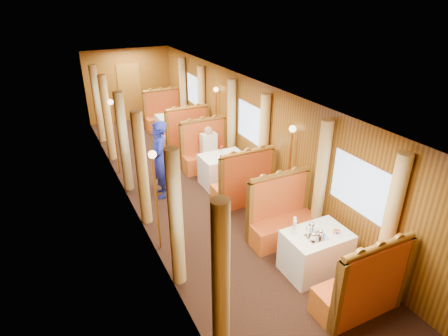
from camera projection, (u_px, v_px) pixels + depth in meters
floor at (195, 190)px, 8.92m from camera, size 3.00×12.00×0.01m
ceiling at (191, 86)px, 7.83m from camera, size 3.00×12.00×0.01m
wall_far at (129, 85)px, 13.22m from camera, size 3.00×0.01×2.50m
wall_left at (126, 153)px, 7.78m from camera, size 0.01×12.00×2.50m
wall_right at (251, 131)px, 8.97m from camera, size 0.01×12.00×2.50m
doorway_far at (130, 92)px, 13.31m from camera, size 0.80×0.04×2.00m
table_near at (315, 252)px, 6.23m from camera, size 1.05×0.72×0.75m
banquette_near_fwd at (361, 289)px, 5.39m from camera, size 1.30×0.55×1.34m
banquette_near_aft at (281, 219)px, 7.02m from camera, size 1.30×0.55×1.34m
table_mid at (223, 170)px, 9.05m from camera, size 1.05×0.72×0.75m
banquette_mid_fwd at (243, 186)px, 8.21m from camera, size 1.30×0.55×1.34m
banquette_mid_aft at (206, 153)px, 9.85m from camera, size 1.30×0.55×1.34m
table_far at (175, 127)px, 11.88m from camera, size 1.05×0.72×0.75m
banquette_far_fwd at (186, 135)px, 11.04m from camera, size 1.30×0.55×1.34m
banquette_far_aft at (164, 116)px, 12.68m from camera, size 1.30×0.55×1.34m
tea_tray at (317, 237)px, 5.96m from camera, size 0.36×0.29×0.01m
teapot_left at (313, 238)px, 5.86m from camera, size 0.17×0.13×0.12m
teapot_right at (320, 235)px, 5.94m from camera, size 0.17×0.15×0.12m
teapot_back at (311, 228)px, 6.07m from camera, size 0.21×0.18×0.14m
fruit_plate at (336, 232)px, 6.07m from camera, size 0.20×0.20×0.05m
cup_inboard at (294, 229)px, 5.99m from camera, size 0.08×0.08×0.26m
cup_outboard at (294, 226)px, 6.08m from camera, size 0.08×0.08×0.26m
rose_vase_mid at (222, 149)px, 8.82m from camera, size 0.06×0.06×0.36m
rose_vase_far at (174, 109)px, 11.67m from camera, size 0.06×0.06×0.36m
window_left_near at (187, 234)px, 4.87m from camera, size 0.01×1.20×0.90m
curtain_left_near_a at (221, 286)px, 4.40m from camera, size 0.22×0.22×2.35m
curtain_left_near_b at (176, 220)px, 5.66m from camera, size 0.22×0.22×2.35m
window_right_near at (359, 186)px, 6.05m from camera, size 0.01×1.20×0.90m
curtain_right_near_a at (389, 227)px, 5.50m from camera, size 0.22×0.22×2.35m
curtain_right_near_b at (320, 182)px, 6.76m from camera, size 0.22×0.22×2.35m
window_left_mid at (126, 144)px, 7.70m from camera, size 0.01×1.20×0.90m
curtain_left_mid_a at (142, 170)px, 7.23m from camera, size 0.22×0.22×2.35m
curtain_left_mid_b at (124, 143)px, 8.49m from camera, size 0.22×0.22×2.35m
window_right_mid at (251, 123)px, 8.88m from camera, size 0.01×1.20×0.90m
curtain_right_mid_a at (264, 146)px, 8.33m from camera, size 0.22×0.22×2.35m
curtain_right_mid_b at (232, 125)px, 9.59m from camera, size 0.22×0.22×2.35m
window_left_far at (97, 102)px, 10.52m from camera, size 0.01×1.20×0.90m
curtain_left_far_a at (107, 119)px, 10.05m from camera, size 0.22×0.22×2.35m
curtain_left_far_b at (98, 104)px, 11.32m from camera, size 0.22×0.22×2.35m
window_right_far at (195, 91)px, 11.71m from camera, size 0.01×1.20×0.90m
curtain_right_far_a at (202, 106)px, 11.16m from camera, size 0.22×0.22×2.35m
curtain_right_far_b at (183, 94)px, 12.42m from camera, size 0.22×0.22×2.35m
sconce_left_fore at (155, 181)px, 6.34m from camera, size 0.14×0.14×1.95m
sconce_right_fore at (291, 152)px, 7.46m from camera, size 0.14×0.14×1.95m
sconce_left_aft at (113, 122)px, 9.17m from camera, size 0.14×0.14×1.95m
sconce_right_aft at (216, 107)px, 10.29m from camera, size 0.14×0.14×1.95m
steward at (160, 160)px, 8.31m from camera, size 0.58×0.74×1.79m
passenger at (209, 144)px, 9.55m from camera, size 0.40×0.44×0.76m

